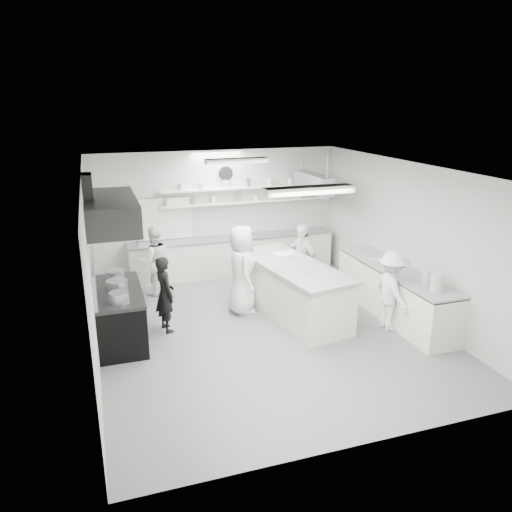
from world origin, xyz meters
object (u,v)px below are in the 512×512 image
object	(u,v)px
cook_stove	(165,294)
stove	(120,317)
right_counter	(394,293)
back_counter	(234,256)
prep_island	(292,291)
cook_back	(154,261)

from	to	relation	value
cook_stove	stove	bearing A→B (deg)	86.40
stove	right_counter	distance (m)	5.28
back_counter	prep_island	xyz separation A→B (m)	(0.43, -2.75, 0.05)
right_counter	cook_stove	distance (m)	4.48
stove	back_counter	distance (m)	4.03
cook_back	stove	bearing A→B (deg)	58.31
prep_island	cook_stove	distance (m)	2.51
cook_stove	right_counter	bearing A→B (deg)	-112.54
back_counter	prep_island	world-z (taller)	prep_island
back_counter	prep_island	bearing A→B (deg)	-81.05
cook_back	right_counter	bearing A→B (deg)	140.94
stove	cook_back	bearing A→B (deg)	66.29
cook_stove	prep_island	bearing A→B (deg)	-105.12
cook_stove	cook_back	xyz separation A→B (m)	(0.05, 1.89, 0.05)
cook_stove	back_counter	bearing A→B (deg)	-50.82
back_counter	cook_back	distance (m)	2.18
stove	cook_back	distance (m)	2.24
back_counter	cook_stove	distance (m)	3.38
back_counter	right_counter	bearing A→B (deg)	-55.35
stove	prep_island	size ratio (longest dim) A/B	0.65
stove	back_counter	size ratio (longest dim) A/B	0.36
back_counter	cook_stove	xyz separation A→B (m)	(-2.06, -2.66, 0.26)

